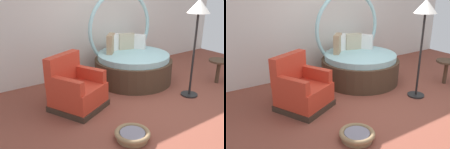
% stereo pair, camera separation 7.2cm
% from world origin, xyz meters
% --- Properties ---
extents(ground_plane, '(8.00, 8.00, 0.02)m').
position_xyz_m(ground_plane, '(0.00, 0.00, -0.01)').
color(ground_plane, brown).
extents(back_wall, '(8.00, 0.12, 3.07)m').
position_xyz_m(back_wall, '(0.00, 2.24, 1.54)').
color(back_wall, silver).
rests_on(back_wall, ground_plane).
extents(round_daybed, '(1.70, 1.70, 1.95)m').
position_xyz_m(round_daybed, '(0.28, 1.29, 0.41)').
color(round_daybed, '#473323').
rests_on(round_daybed, ground_plane).
extents(red_armchair, '(1.06, 1.06, 0.94)m').
position_xyz_m(red_armchair, '(-1.37, 0.75, 0.33)').
color(red_armchair, '#38281E').
rests_on(red_armchair, ground_plane).
extents(pet_basket, '(0.51, 0.51, 0.13)m').
position_xyz_m(pet_basket, '(-1.16, -0.56, 0.07)').
color(pet_basket, '#8E704C').
rests_on(pet_basket, ground_plane).
extents(side_table, '(0.44, 0.44, 0.52)m').
position_xyz_m(side_table, '(1.72, 0.05, 0.43)').
color(side_table, '#473323').
rests_on(side_table, ground_plane).
extents(floor_lamp, '(0.40, 0.40, 1.82)m').
position_xyz_m(floor_lamp, '(0.69, -0.04, 1.53)').
color(floor_lamp, black).
rests_on(floor_lamp, ground_plane).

